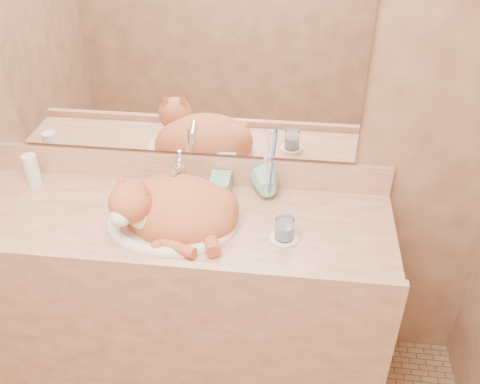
# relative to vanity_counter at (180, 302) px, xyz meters

# --- Properties ---
(wall_back) EXTENTS (2.40, 0.02, 2.50)m
(wall_back) POSITION_rel_vanity_counter_xyz_m (0.00, 0.28, 0.82)
(wall_back) COLOR brown
(wall_back) RESTS_ON ground
(vanity_counter) EXTENTS (1.60, 0.55, 0.85)m
(vanity_counter) POSITION_rel_vanity_counter_xyz_m (0.00, 0.00, 0.00)
(vanity_counter) COLOR #9F6247
(vanity_counter) RESTS_ON floor
(mirror) EXTENTS (1.30, 0.02, 0.80)m
(mirror) POSITION_rel_vanity_counter_xyz_m (0.00, 0.26, 0.97)
(mirror) COLOR white
(mirror) RESTS_ON wall_back
(sink_basin) EXTENTS (0.51, 0.44, 0.14)m
(sink_basin) POSITION_rel_vanity_counter_xyz_m (0.00, -0.02, 0.50)
(sink_basin) COLOR white
(sink_basin) RESTS_ON vanity_counter
(faucet) EXTENTS (0.07, 0.14, 0.18)m
(faucet) POSITION_rel_vanity_counter_xyz_m (0.00, 0.16, 0.52)
(faucet) COLOR white
(faucet) RESTS_ON vanity_counter
(cat) EXTENTS (0.50, 0.43, 0.24)m
(cat) POSITION_rel_vanity_counter_xyz_m (0.01, -0.02, 0.50)
(cat) COLOR #B34F29
(cat) RESTS_ON sink_basin
(soap_dispenser) EXTENTS (0.08, 0.08, 0.17)m
(soap_dispenser) POSITION_rel_vanity_counter_xyz_m (0.15, 0.13, 0.51)
(soap_dispenser) COLOR #76BDA1
(soap_dispenser) RESTS_ON vanity_counter
(toothbrush_cup) EXTENTS (0.13, 0.13, 0.10)m
(toothbrush_cup) POSITION_rel_vanity_counter_xyz_m (0.33, 0.15, 0.48)
(toothbrush_cup) COLOR #76BDA1
(toothbrush_cup) RESTS_ON vanity_counter
(toothbrushes) EXTENTS (0.03, 0.03, 0.21)m
(toothbrushes) POSITION_rel_vanity_counter_xyz_m (0.33, 0.15, 0.55)
(toothbrushes) COLOR white
(toothbrushes) RESTS_ON toothbrush_cup
(saucer) EXTENTS (0.10, 0.10, 0.01)m
(saucer) POSITION_rel_vanity_counter_xyz_m (0.41, -0.06, 0.43)
(saucer) COLOR white
(saucer) RESTS_ON vanity_counter
(water_glass) EXTENTS (0.07, 0.07, 0.08)m
(water_glass) POSITION_rel_vanity_counter_xyz_m (0.41, -0.06, 0.47)
(water_glass) COLOR white
(water_glass) RESTS_ON saucer
(lotion_bottle) EXTENTS (0.06, 0.06, 0.13)m
(lotion_bottle) POSITION_rel_vanity_counter_xyz_m (-0.60, 0.16, 0.49)
(lotion_bottle) COLOR white
(lotion_bottle) RESTS_ON vanity_counter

